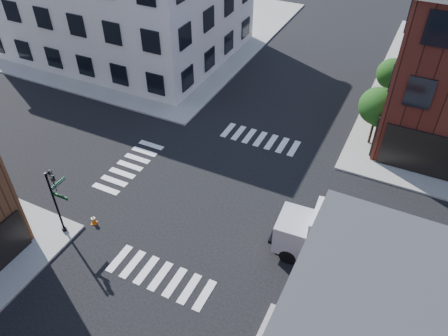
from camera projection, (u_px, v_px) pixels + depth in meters
name	position (u px, v px, depth m)	size (l,w,h in m)	color
ground	(219.00, 196.00, 28.30)	(120.00, 120.00, 0.00)	black
sidewalk_nw	(137.00, 26.00, 49.86)	(30.00, 30.00, 0.15)	gray
tree_near	(378.00, 108.00, 30.60)	(2.69, 2.69, 4.49)	black
tree_far	(392.00, 75.00, 34.92)	(2.43, 2.43, 4.07)	black
signal_pole	(56.00, 196.00, 24.15)	(1.29, 1.24, 4.60)	black
box_truck	(349.00, 243.00, 22.95)	(7.68, 2.73, 3.42)	silver
traffic_cone	(93.00, 220.00, 26.26)	(0.46, 0.46, 0.64)	#D45D09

